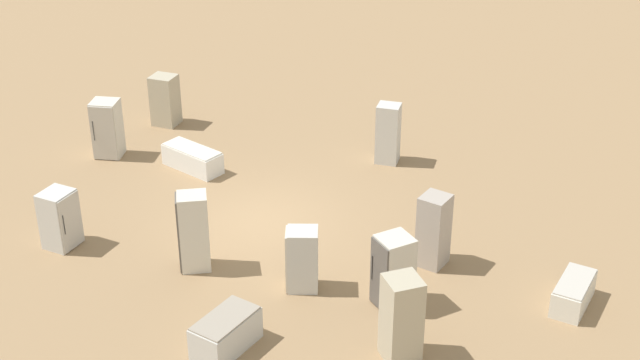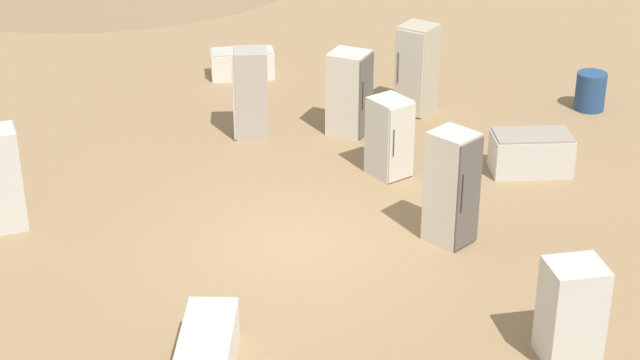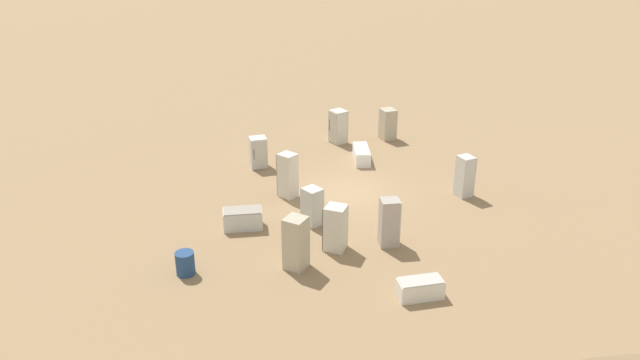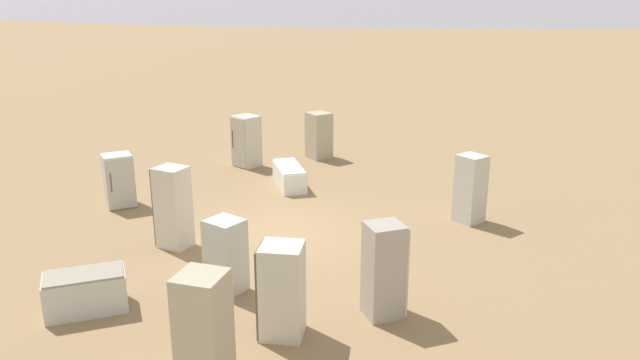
% 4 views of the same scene
% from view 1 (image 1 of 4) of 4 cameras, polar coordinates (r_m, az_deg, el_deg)
% --- Properties ---
extents(ground_plane, '(1000.00, 1000.00, 0.00)m').
position_cam_1_polar(ground_plane, '(23.05, -3.76, -2.69)').
color(ground_plane, '#937551').
extents(discarded_fridge_0, '(1.04, 1.04, 1.62)m').
position_cam_1_polar(discarded_fridge_0, '(28.64, -9.88, 5.07)').
color(discarded_fridge_0, '#B2A88E').
rests_on(discarded_fridge_0, ground_plane).
extents(discarded_fridge_1, '(1.39, 1.97, 0.66)m').
position_cam_1_polar(discarded_fridge_1, '(25.78, -8.17, 1.38)').
color(discarded_fridge_1, white).
rests_on(discarded_fridge_1, ground_plane).
extents(discarded_fridge_2, '(1.03, 1.03, 1.48)m').
position_cam_1_polar(discarded_fridge_2, '(22.56, -16.32, -2.42)').
color(discarded_fridge_2, silver).
rests_on(discarded_fridge_2, ground_plane).
extents(discarded_fridge_3, '(0.90, 0.87, 1.82)m').
position_cam_1_polar(discarded_fridge_3, '(21.04, 7.30, -3.21)').
color(discarded_fridge_3, '#A89E93').
rests_on(discarded_fridge_3, ground_plane).
extents(discarded_fridge_4, '(0.87, 0.80, 1.94)m').
position_cam_1_polar(discarded_fridge_4, '(20.89, -8.11, -3.30)').
color(discarded_fridge_4, beige).
rests_on(discarded_fridge_4, ground_plane).
extents(discarded_fridge_5, '(0.88, 0.88, 1.79)m').
position_cam_1_polar(discarded_fridge_5, '(25.79, 4.39, 3.00)').
color(discarded_fridge_5, silver).
rests_on(discarded_fridge_5, ground_plane).
extents(discarded_fridge_6, '(1.56, 1.33, 0.65)m').
position_cam_1_polar(discarded_fridge_6, '(20.52, 15.91, -6.97)').
color(discarded_fridge_6, silver).
rests_on(discarded_fridge_6, ground_plane).
extents(discarded_fridge_7, '(1.67, 1.40, 0.77)m').
position_cam_1_polar(discarded_fridge_7, '(18.59, -6.04, -9.71)').
color(discarded_fridge_7, silver).
rests_on(discarded_fridge_7, ground_plane).
extents(discarded_fridge_8, '(1.03, 1.03, 1.72)m').
position_cam_1_polar(discarded_fridge_8, '(26.82, -13.47, 3.21)').
color(discarded_fridge_8, beige).
rests_on(discarded_fridge_8, ground_plane).
extents(discarded_fridge_9, '(0.79, 0.71, 1.71)m').
position_cam_1_polar(discarded_fridge_9, '(19.55, 4.70, -5.87)').
color(discarded_fridge_9, beige).
rests_on(discarded_fridge_9, ground_plane).
extents(discarded_fridge_10, '(0.92, 0.87, 1.51)m').
position_cam_1_polar(discarded_fridge_10, '(20.08, -1.16, -5.11)').
color(discarded_fridge_10, silver).
rests_on(discarded_fridge_10, ground_plane).
extents(discarded_fridge_11, '(0.78, 0.83, 1.90)m').
position_cam_1_polar(discarded_fridge_11, '(18.00, 5.22, -8.83)').
color(discarded_fridge_11, '#B2A88E').
rests_on(discarded_fridge_11, ground_plane).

